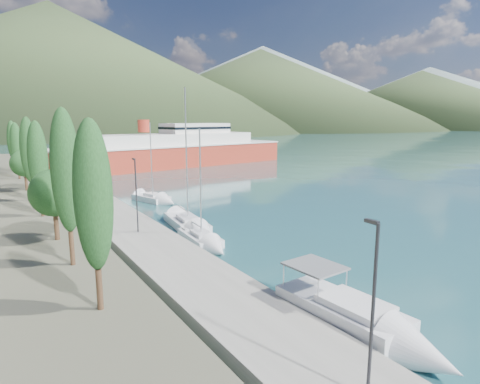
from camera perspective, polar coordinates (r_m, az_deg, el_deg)
ground at (r=137.63m, az=-24.43°, el=5.24°), size 1400.00×1400.00×0.00m
quay at (r=44.17m, az=-18.53°, el=-2.72°), size 5.00×88.00×0.80m
hills_far at (r=657.42m, az=-19.02°, el=15.65°), size 1480.00×900.00×180.00m
hills_near at (r=407.59m, az=-16.09°, el=15.43°), size 1010.00×520.00×115.00m
tree_row at (r=47.22m, az=-27.33°, el=3.83°), size 3.63×62.54×10.00m
lamp_posts at (r=32.77m, az=-14.10°, el=-0.32°), size 0.15×45.41×6.06m
motor_cruiser at (r=20.08m, az=17.77°, el=-18.11°), size 3.28×9.27×3.36m
sailboat_near at (r=31.95m, az=-4.55°, el=-7.34°), size 2.59×7.13×10.05m
sailboat_mid at (r=35.89m, az=-6.46°, el=-5.31°), size 3.59×9.73×13.67m
sailboat_far at (r=49.35m, az=-11.35°, el=-1.18°), size 4.12×7.48×10.48m
ferry at (r=87.76m, az=-9.08°, el=5.75°), size 53.61×19.14×10.43m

